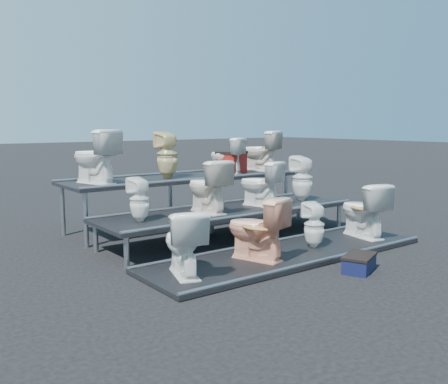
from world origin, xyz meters
TOP-DOWN VIEW (x-y plane):
  - ground at (0.00, 0.00)m, footprint 80.00×80.00m
  - tier_front at (0.00, -1.30)m, footprint 4.20×1.20m
  - tier_mid at (0.00, 0.00)m, footprint 4.20×1.20m
  - tier_back at (0.00, 1.30)m, footprint 4.20×1.20m
  - toilet_0 at (-1.67, -1.30)m, footprint 0.64×0.85m
  - toilet_1 at (-0.58, -1.30)m, footprint 0.66×0.89m
  - toilet_2 at (0.48, -1.30)m, footprint 0.34×0.34m
  - toilet_3 at (1.55, -1.30)m, footprint 0.62×0.89m
  - toilet_4 at (-1.54, 0.00)m, footprint 0.31×0.31m
  - toilet_5 at (-0.42, 0.00)m, footprint 0.45×0.78m
  - toilet_6 at (0.61, 0.00)m, footprint 0.59×0.79m
  - toilet_7 at (1.57, 0.00)m, footprint 0.36×0.37m
  - toilet_8 at (-1.62, 1.30)m, footprint 0.68×0.91m
  - toilet_9 at (-0.33, 1.30)m, footprint 0.37×0.38m
  - toilet_10 at (0.92, 1.30)m, footprint 0.57×0.73m
  - toilet_11 at (1.73, 1.30)m, footprint 0.65×0.86m
  - red_crate at (1.04, 1.31)m, footprint 0.60×0.55m
  - step_stool at (0.21, -2.29)m, footprint 0.57×0.47m

SIDE VIEW (x-z plane):
  - ground at x=0.00m, z-range 0.00..0.00m
  - tier_front at x=0.00m, z-range 0.00..0.06m
  - step_stool at x=0.21m, z-range 0.00..0.18m
  - tier_mid at x=0.00m, z-range 0.00..0.46m
  - toilet_2 at x=0.48m, z-range 0.06..0.69m
  - tier_back at x=0.00m, z-range 0.00..0.86m
  - toilet_0 at x=-1.67m, z-range 0.06..0.82m
  - toilet_1 at x=-0.58m, z-range 0.06..0.87m
  - toilet_3 at x=1.55m, z-range 0.06..0.89m
  - toilet_4 at x=-1.54m, z-range 0.46..1.06m
  - toilet_6 at x=0.61m, z-range 0.46..1.18m
  - toilet_7 at x=1.57m, z-range 0.46..1.23m
  - toilet_5 at x=-0.42m, z-range 0.46..1.25m
  - red_crate at x=1.04m, z-range 0.86..1.21m
  - toilet_10 at x=0.92m, z-range 0.86..1.52m
  - toilet_11 at x=1.73m, z-range 0.86..1.63m
  - toilet_9 at x=-0.33m, z-range 0.86..1.65m
  - toilet_8 at x=-1.62m, z-range 0.86..1.69m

